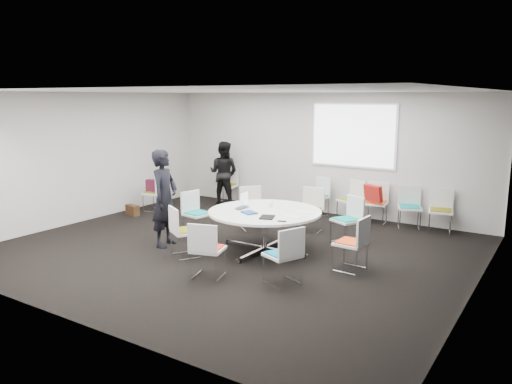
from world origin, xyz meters
The scene contains 31 objects.
room_shell centered at (0.09, 0.00, 1.40)m, with size 8.08×7.08×2.88m.
conference_table centered at (0.51, 0.19, 0.51)m, with size 1.99×1.99×0.73m.
projection_screen centered at (0.80, 3.46, 1.85)m, with size 1.90×0.03×1.35m, color white.
chair_ring_a centered at (2.20, 0.06, 0.28)m, with size 0.47×0.48×0.88m.
chair_ring_b centered at (1.57, 1.41, 0.28)m, with size 0.61×0.61×0.88m.
chair_ring_c centered at (0.61, 1.80, 0.28)m, with size 0.51×0.50×0.88m.
chair_ring_d centered at (-0.44, 1.29, 0.28)m, with size 0.64×0.64×0.88m.
chair_ring_e centered at (-1.11, 0.29, 0.28)m, with size 0.52×0.53×0.88m.
chair_ring_f centered at (-0.45, -0.83, 0.28)m, with size 0.62×0.62×0.88m.
chair_ring_g centered at (0.51, -1.42, 0.28)m, with size 0.57×0.56×0.88m.
chair_ring_h centered at (1.60, -1.04, 0.28)m, with size 0.59×0.60×0.88m.
chair_back_a centered at (0.10, 3.13, 0.28)m, with size 0.59×0.58×0.88m.
chair_back_b centered at (0.93, 3.16, 0.28)m, with size 0.60×0.59×0.88m.
chair_back_c centered at (1.50, 3.17, 0.28)m, with size 0.52×0.51×0.88m.
chair_back_d centered at (2.24, 3.12, 0.28)m, with size 0.59×0.58×0.88m.
chair_back_e centered at (2.85, 3.14, 0.28)m, with size 0.54×0.54×0.88m.
chair_spare_left centered at (-3.34, 1.44, 0.28)m, with size 0.50×0.51×0.88m.
chair_person_back centered at (-2.46, 3.17, 0.28)m, with size 0.55×0.55×0.88m.
person_main centered at (-1.19, -0.51, 0.89)m, with size 0.65×0.42×1.78m, color black.
person_back centered at (-2.45, 3.00, 0.80)m, with size 0.78×0.61×1.60m, color black.
laptop centered at (0.12, 0.14, 0.74)m, with size 0.33×0.21×0.03m, color #333338.
laptop_lid centered at (-0.03, 0.35, 0.86)m, with size 0.30×0.02×0.22m, color silver.
notebook_black centered at (0.82, -0.22, 0.74)m, with size 0.22×0.30×0.02m, color black.
tablet_folio centered at (0.39, -0.12, 0.74)m, with size 0.26×0.20×0.03m, color navy.
papers_right centered at (1.17, 0.50, 0.73)m, with size 0.30×0.21×0.00m, color silver.
papers_front centered at (1.13, 0.10, 0.73)m, with size 0.30×0.21×0.00m, color silver.
cup centered at (0.45, 0.49, 0.78)m, with size 0.08×0.08×0.09m, color white.
phone centered at (1.15, -0.31, 0.73)m, with size 0.14×0.07×0.01m, color black.
maroon_bag centered at (-3.35, 1.44, 0.62)m, with size 0.40×0.14×0.28m, color #58172F.
brown_bag centered at (-3.48, 0.83, 0.12)m, with size 0.36×0.16×0.24m, color #362111.
red_jacket centered at (1.50, 2.94, 0.70)m, with size 0.44×0.10×0.35m, color #AA1A14.
Camera 1 is at (5.01, -7.08, 2.71)m, focal length 35.00 mm.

